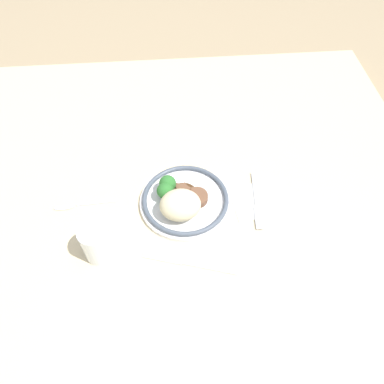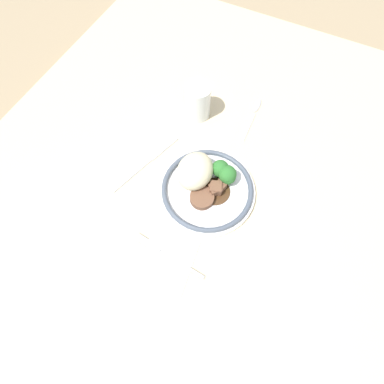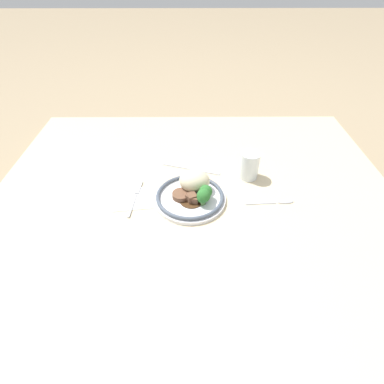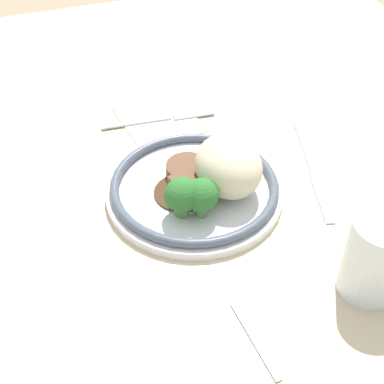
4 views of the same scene
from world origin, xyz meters
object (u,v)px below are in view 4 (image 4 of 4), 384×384
knife (313,172)px  juice_glass (375,261)px  fork (170,118)px  plate (203,183)px

knife → juice_glass: bearing=4.5°
juice_glass → fork: juice_glass is taller
plate → fork: size_ratio=1.30×
fork → knife: size_ratio=0.84×
plate → knife: (0.00, 0.16, -0.02)m
juice_glass → fork: bearing=-165.2°
juice_glass → knife: (-0.19, 0.04, -0.04)m
plate → knife: plate is taller
juice_glass → knife: 0.20m
knife → fork: bearing=-125.8°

